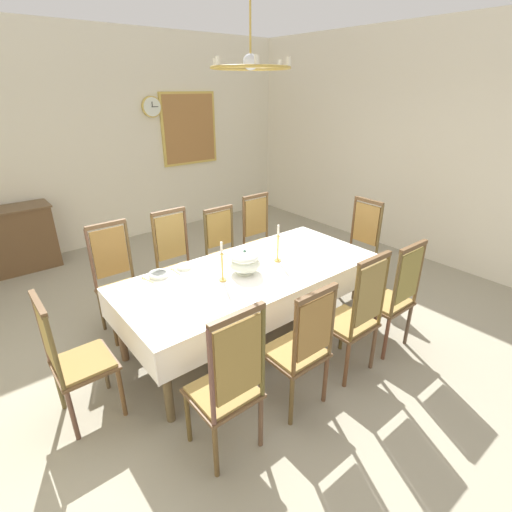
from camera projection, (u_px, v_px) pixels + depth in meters
ground at (251, 336)px, 4.02m from camera, size 6.54×7.13×0.04m
back_wall at (107, 141)px, 5.91m from camera, size 6.54×0.08×3.22m
right_wall at (438, 148)px, 5.26m from camera, size 0.08×7.13×3.22m
dining_table at (252, 277)px, 3.72m from camera, size 2.56×1.13×0.76m
tablecloth at (252, 276)px, 3.72m from camera, size 2.58×1.15×0.29m
chair_south_a at (228, 384)px, 2.50m from camera, size 0.44×0.42×1.22m
chair_north_a at (118, 279)px, 3.89m from camera, size 0.44×0.42×1.17m
chair_south_b at (301, 347)px, 2.91m from camera, size 0.44×0.42×1.11m
chair_north_b at (178, 262)px, 4.29m from camera, size 0.44×0.42×1.17m
chair_south_c at (355, 315)px, 3.27m from camera, size 0.44×0.42×1.19m
chair_north_c at (226, 250)px, 4.67m from camera, size 0.44×0.42×1.07m
chair_south_d at (392, 295)px, 3.61m from camera, size 0.44×0.42×1.14m
chair_north_d at (261, 238)px, 4.99m from camera, size 0.44×0.42×1.13m
chair_head_west at (73, 358)px, 2.80m from camera, size 0.42×0.44×1.10m
chair_head_east at (358, 245)px, 4.73m from camera, size 0.42×0.44×1.15m
soup_tureen at (245, 262)px, 3.60m from camera, size 0.30×0.30×0.24m
candlestick_west at (222, 265)px, 3.43m from camera, size 0.07×0.07×0.38m
candlestick_east at (278, 247)px, 3.82m from camera, size 0.07×0.07×0.39m
bowl_near_left at (184, 266)px, 3.72m from camera, size 0.14×0.14×0.03m
bowl_near_right at (159, 274)px, 3.57m from camera, size 0.18×0.18×0.04m
spoon_primary at (173, 270)px, 3.69m from camera, size 0.03×0.18×0.01m
spoon_secondary at (145, 279)px, 3.52m from camera, size 0.05×0.18×0.01m
mounted_clock at (152, 107)px, 6.11m from camera, size 0.32×0.06×0.32m
framed_painting at (189, 129)px, 6.65m from camera, size 1.05×0.05×1.20m
chandelier at (251, 66)px, 2.97m from camera, size 0.65×0.63×0.66m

